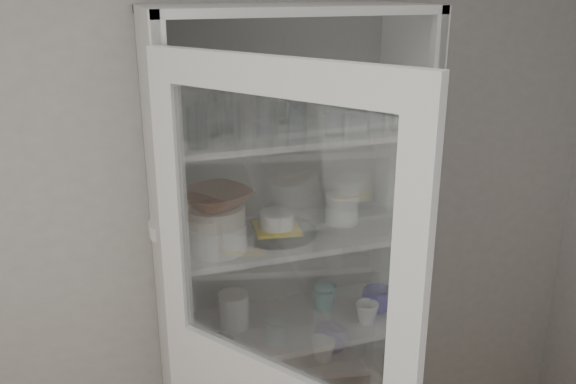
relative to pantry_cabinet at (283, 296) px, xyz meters
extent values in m
cube|color=#989794|center=(-0.20, 0.16, 0.36)|extent=(3.60, 0.02, 2.60)
cube|color=silver|center=(-0.48, -0.06, 0.11)|extent=(0.03, 0.45, 2.10)
cube|color=silver|center=(0.48, -0.06, 0.11)|extent=(0.03, 0.45, 2.10)
cube|color=gray|center=(0.00, 0.15, 0.11)|extent=(1.00, 0.03, 2.10)
cube|color=silver|center=(0.00, -0.06, 1.14)|extent=(1.00, 0.45, 0.03)
cube|color=silver|center=(0.00, -0.08, -0.09)|extent=(0.94, 0.42, 0.02)
cube|color=silver|center=(0.00, -0.08, 0.31)|extent=(0.94, 0.42, 0.02)
cube|color=silver|center=(0.00, -0.08, 0.71)|extent=(0.94, 0.42, 0.02)
cube|color=silver|center=(-0.25, -0.66, 1.01)|extent=(0.53, 0.77, 0.10)
cube|color=silver|center=(-0.47, -0.32, 0.56)|extent=(0.08, 0.10, 0.80)
cube|color=silver|center=(-0.02, -1.00, 0.56)|extent=(0.08, 0.10, 0.80)
cube|color=silver|center=(-0.25, -0.66, 0.56)|extent=(0.41, 0.61, 0.78)
cylinder|color=silver|center=(-0.25, -0.19, 0.79)|extent=(0.09, 0.09, 0.14)
cylinder|color=silver|center=(-0.36, -0.21, 0.79)|extent=(0.09, 0.09, 0.13)
cylinder|color=silver|center=(-0.02, -0.22, 0.80)|extent=(0.09, 0.09, 0.15)
cylinder|color=silver|center=(-0.11, -0.17, 0.80)|extent=(0.10, 0.10, 0.15)
cylinder|color=silver|center=(0.13, -0.19, 0.79)|extent=(0.08, 0.08, 0.14)
cylinder|color=silver|center=(0.30, -0.19, 0.79)|extent=(0.08, 0.08, 0.13)
cylinder|color=silver|center=(0.38, -0.21, 0.79)|extent=(0.08, 0.08, 0.14)
cylinder|color=silver|center=(-0.29, -0.06, 0.79)|extent=(0.09, 0.09, 0.13)
cylinder|color=silver|center=(-0.36, -0.09, 0.80)|extent=(0.10, 0.10, 0.15)
cylinder|color=silver|center=(-0.23, -0.04, 0.79)|extent=(0.08, 0.08, 0.14)
cylinder|color=white|center=(-0.30, -0.14, 0.37)|extent=(0.22, 0.22, 0.10)
cylinder|color=white|center=(-0.41, 0.04, 0.35)|extent=(0.22, 0.22, 0.06)
cylinder|color=beige|center=(-0.30, -0.14, 0.45)|extent=(0.26, 0.26, 0.07)
imported|color=brown|center=(-0.30, -0.14, 0.51)|extent=(0.32, 0.32, 0.06)
cylinder|color=silver|center=(-0.05, -0.08, 0.33)|extent=(0.38, 0.38, 0.02)
cube|color=gold|center=(-0.05, -0.08, 0.34)|extent=(0.19, 0.19, 0.01)
cylinder|color=white|center=(-0.05, -0.08, 0.38)|extent=(0.14, 0.14, 0.06)
cylinder|color=silver|center=(0.23, -0.05, 0.38)|extent=(0.13, 0.13, 0.12)
imported|color=#10158B|center=(0.38, -0.12, -0.03)|extent=(0.13, 0.13, 0.10)
imported|color=teal|center=(0.20, 0.01, -0.03)|extent=(0.11, 0.11, 0.09)
imported|color=white|center=(0.30, -0.18, -0.03)|extent=(0.10, 0.10, 0.09)
cylinder|color=teal|center=(0.18, -0.02, -0.04)|extent=(0.08, 0.08, 0.08)
ellipsoid|color=teal|center=(0.18, -0.02, 0.01)|extent=(0.08, 0.08, 0.02)
cylinder|color=silver|center=(-0.32, -0.16, -0.06)|extent=(0.10, 0.10, 0.04)
cylinder|color=white|center=(-0.22, -0.03, -0.01)|extent=(0.13, 0.13, 0.14)
cube|color=#A8A8B7|center=(0.25, -0.06, -0.45)|extent=(0.21, 0.18, 0.05)
camera|label=1|loc=(-0.73, -2.12, 1.23)|focal=38.00mm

